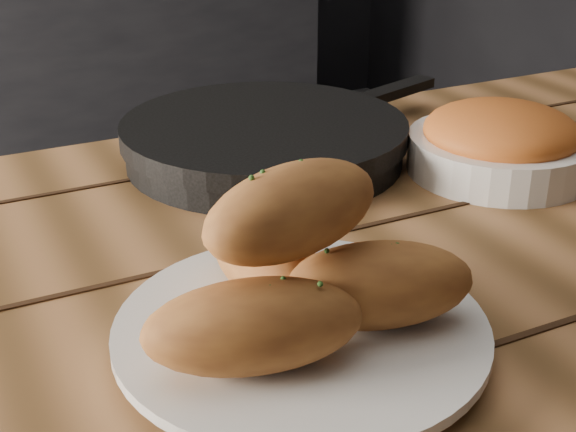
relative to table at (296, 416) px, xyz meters
The scene contains 5 objects.
table is the anchor object (origin of this frame).
plate 0.11m from the table, 112.64° to the right, with size 0.26×0.26×0.02m.
bread_rolls 0.17m from the table, 116.62° to the right, with size 0.24×0.19×0.12m.
skillet 0.33m from the table, 69.07° to the left, with size 0.43×0.31×0.05m.
bowl 0.37m from the table, 25.71° to the left, with size 0.19×0.19×0.07m.
Camera 1 is at (0.02, -1.14, 1.07)m, focal length 50.00 mm.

